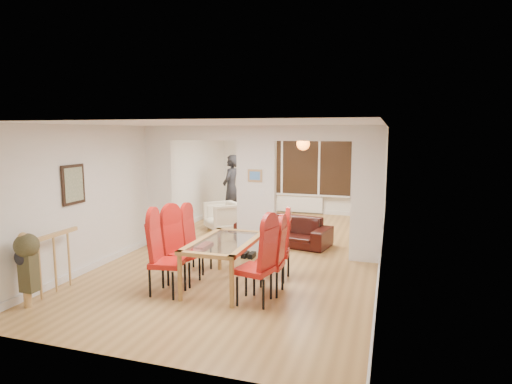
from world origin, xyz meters
The scene contains 24 objects.
floor centered at (0.00, 0.00, 0.00)m, with size 5.00×9.00×0.01m, color #AE8046.
room_walls centered at (0.00, 0.00, 1.30)m, with size 5.00×9.00×2.60m, color silver, non-canonical shape.
divider_wall centered at (0.00, 0.00, 1.30)m, with size 5.00×0.18×2.60m, color white.
bay_window_blinds centered at (0.00, 4.44, 1.50)m, with size 3.00×0.08×1.80m, color black.
radiator centered at (0.00, 4.40, 0.30)m, with size 1.40×0.08×0.50m, color white.
pendant_light centered at (0.30, 3.30, 2.15)m, with size 0.36×0.36×0.36m, color orange.
stair_newel centered at (-2.25, -3.20, 0.55)m, with size 0.40×1.20×1.10m, color tan, non-canonical shape.
wall_poster centered at (-2.47, -2.40, 1.60)m, with size 0.04×0.52×0.67m, color gray.
pillar_photo centered at (0.00, -0.10, 1.60)m, with size 0.30×0.03×0.25m, color #4C8CD8.
dining_table centered at (0.12, -2.08, 0.38)m, with size 0.91×1.62×0.76m, color #A97A3E, non-canonical shape.
dining_chair_la centered at (-0.59, -2.66, 0.59)m, with size 0.47×0.47×1.17m, color #B21812, non-canonical shape.
dining_chair_lb centered at (-0.57, -2.15, 0.58)m, with size 0.46×0.46×1.15m, color #B21812, non-canonical shape.
dining_chair_lc centered at (-0.62, -1.53, 0.54)m, with size 0.43×0.43×1.08m, color #B21812, non-canonical shape.
dining_chair_ra centered at (0.78, -2.58, 0.59)m, with size 0.47×0.47×1.18m, color #B21812, non-canonical shape.
dining_chair_rb centered at (0.87, -2.14, 0.54)m, with size 0.43×0.43×1.09m, color #B21812, non-canonical shape.
dining_chair_rc centered at (0.82, -1.50, 0.54)m, with size 0.43×0.43×1.09m, color #B21812, non-canonical shape.
sofa centered at (0.37, 0.81, 0.31)m, with size 2.09×0.82×0.61m, color black.
armchair centered at (-1.40, 1.59, 0.36)m, with size 0.79×0.77×0.72m, color beige.
person centered at (-1.55, 2.62, 0.93)m, with size 0.44×0.68×1.85m, color black.
television centered at (2.00, 2.76, 0.25)m, with size 0.12×0.89×0.51m, color black.
coffee_table centered at (0.29, 2.53, 0.11)m, with size 0.96×0.48×0.22m, color #311E10, non-canonical shape.
bottle centered at (0.09, 2.45, 0.35)m, with size 0.06×0.06×0.26m, color #143F19.
bowl centered at (0.38, 2.51, 0.25)m, with size 0.20×0.20×0.05m, color #311E10.
shoes centered at (-0.02, -0.46, 0.05)m, with size 0.24×0.26×0.10m, color black, non-canonical shape.
Camera 1 is at (2.60, -8.26, 2.48)m, focal length 30.00 mm.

